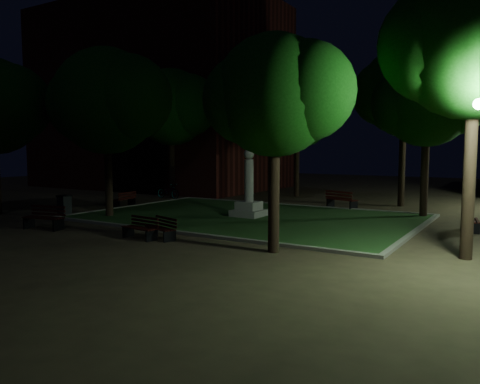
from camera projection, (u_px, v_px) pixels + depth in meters
The scene contains 22 objects.
ground at pixel (226, 223), 20.58m from camera, with size 80.00×80.00×0.00m, color #493C29.
lawn at pixel (249, 217), 22.27m from camera, with size 15.00×10.00×0.08m, color #24481D.
lawn_kerb at pixel (249, 216), 22.27m from camera, with size 15.40×10.40×0.12m.
monument at pixel (249, 198), 22.19m from camera, with size 1.40×1.40×3.20m.
building_main at pixel (159, 100), 39.85m from camera, with size 20.00×12.00×15.00m.
tree_north_wl at pixel (274, 109), 28.34m from camera, with size 6.19×5.05×8.22m.
tree_north_er at pixel (406, 91), 26.04m from camera, with size 6.03×4.92×8.96m.
tree_ne at pixel (429, 100), 21.80m from camera, with size 5.33×4.35×7.71m.
tree_east at pixel (480, 38), 13.29m from camera, with size 5.70×4.65×8.75m.
tree_se at pixel (277, 96), 14.37m from camera, with size 4.67×3.81×6.82m.
tree_nw at pixel (172, 107), 30.83m from camera, with size 6.22×5.07×8.54m.
tree_far_north at pixel (299, 112), 31.60m from camera, with size 6.11×4.98×8.27m.
tree_extra at pixel (108, 101), 21.92m from camera, with size 6.13×5.00×8.01m.
lamppost_nw at pixel (171, 153), 34.76m from camera, with size 1.18×0.28×4.24m.
bench_near_left at pixel (162, 229), 17.01m from camera, with size 1.53×0.94×0.79m.
bench_near_right at pixel (141, 229), 17.03m from camera, with size 1.52×0.68×0.81m.
bench_west_near at pixel (45, 218), 19.08m from camera, with size 1.82×0.92×0.95m.
bench_left_side at pixel (125, 200), 26.52m from camera, with size 0.69×1.58×0.84m.
bench_right_side at pixel (470, 221), 18.69m from camera, with size 0.77×1.61×0.85m.
bench_far_side at pixel (341, 200), 25.52m from camera, with size 1.91×1.19×0.99m.
trash_bin at pixel (64, 205), 23.41m from camera, with size 0.57×0.57×0.96m.
bicycle at pixel (168, 191), 30.77m from camera, with size 0.65×1.87×0.98m, color black.
Camera 1 is at (11.19, -17.03, 3.29)m, focal length 35.00 mm.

